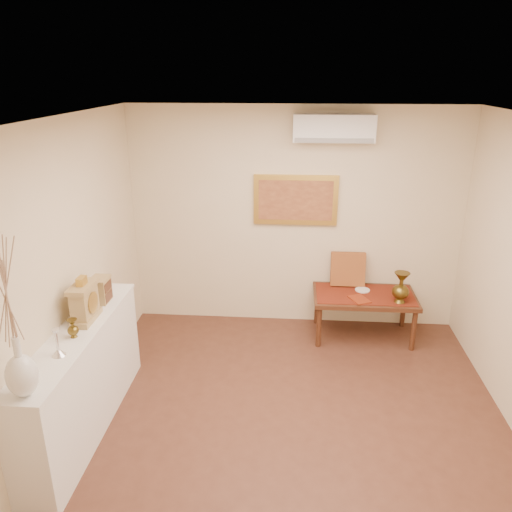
# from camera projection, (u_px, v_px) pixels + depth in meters

# --- Properties ---
(floor) EXTENTS (4.50, 4.50, 0.00)m
(floor) POSITION_uv_depth(u_px,v_px,m) (290.00, 437.00, 4.42)
(floor) COLOR brown
(floor) RESTS_ON ground
(ceiling) EXTENTS (4.50, 4.50, 0.00)m
(ceiling) POSITION_uv_depth(u_px,v_px,m) (299.00, 123.00, 3.48)
(ceiling) COLOR white
(ceiling) RESTS_ON ground
(wall_back) EXTENTS (4.00, 0.02, 2.70)m
(wall_back) POSITION_uv_depth(u_px,v_px,m) (295.00, 220.00, 6.05)
(wall_back) COLOR beige
(wall_back) RESTS_ON ground
(wall_left) EXTENTS (0.02, 4.50, 2.70)m
(wall_left) POSITION_uv_depth(u_px,v_px,m) (50.00, 290.00, 4.09)
(wall_left) COLOR beige
(wall_left) RESTS_ON ground
(white_vase) EXTENTS (0.21, 0.21, 1.12)m
(white_vase) POSITION_uv_depth(u_px,v_px,m) (12.00, 322.00, 3.19)
(white_vase) COLOR silver
(white_vase) RESTS_ON display_ledge
(candlestick) EXTENTS (0.11, 0.11, 0.23)m
(candlestick) POSITION_uv_depth(u_px,v_px,m) (57.00, 342.00, 3.81)
(candlestick) COLOR silver
(candlestick) RESTS_ON display_ledge
(brass_urn_small) EXTENTS (0.09, 0.09, 0.21)m
(brass_urn_small) POSITION_uv_depth(u_px,v_px,m) (72.00, 326.00, 4.08)
(brass_urn_small) COLOR brown
(brass_urn_small) RESTS_ON display_ledge
(table_cloth) EXTENTS (1.14, 0.59, 0.01)m
(table_cloth) POSITION_uv_depth(u_px,v_px,m) (365.00, 294.00, 5.92)
(table_cloth) COLOR maroon
(table_cloth) RESTS_ON low_table
(brass_urn_tall) EXTENTS (0.20, 0.20, 0.44)m
(brass_urn_tall) POSITION_uv_depth(u_px,v_px,m) (401.00, 284.00, 5.64)
(brass_urn_tall) COLOR brown
(brass_urn_tall) RESTS_ON table_cloth
(plate) EXTENTS (0.18, 0.18, 0.01)m
(plate) POSITION_uv_depth(u_px,v_px,m) (362.00, 290.00, 6.01)
(plate) COLOR silver
(plate) RESTS_ON table_cloth
(menu) EXTENTS (0.27, 0.30, 0.01)m
(menu) POSITION_uv_depth(u_px,v_px,m) (359.00, 299.00, 5.77)
(menu) COLOR maroon
(menu) RESTS_ON table_cloth
(cushion) EXTENTS (0.42, 0.18, 0.43)m
(cushion) POSITION_uv_depth(u_px,v_px,m) (348.00, 269.00, 6.11)
(cushion) COLOR maroon
(cushion) RESTS_ON table_cloth
(display_ledge) EXTENTS (0.37, 2.02, 0.98)m
(display_ledge) POSITION_uv_depth(u_px,v_px,m) (83.00, 380.00, 4.38)
(display_ledge) COLOR white
(display_ledge) RESTS_ON floor
(mantel_clock) EXTENTS (0.17, 0.36, 0.41)m
(mantel_clock) POSITION_uv_depth(u_px,v_px,m) (85.00, 302.00, 4.34)
(mantel_clock) COLOR tan
(mantel_clock) RESTS_ON display_ledge
(wooden_chest) EXTENTS (0.16, 0.21, 0.24)m
(wooden_chest) POSITION_uv_depth(u_px,v_px,m) (101.00, 290.00, 4.71)
(wooden_chest) COLOR tan
(wooden_chest) RESTS_ON display_ledge
(low_table) EXTENTS (1.20, 0.70, 0.55)m
(low_table) POSITION_uv_depth(u_px,v_px,m) (364.00, 300.00, 5.94)
(low_table) COLOR #4A2716
(low_table) RESTS_ON floor
(painting) EXTENTS (1.00, 0.06, 0.60)m
(painting) POSITION_uv_depth(u_px,v_px,m) (296.00, 200.00, 5.94)
(painting) COLOR gold
(painting) RESTS_ON wall_back
(ac_unit) EXTENTS (0.90, 0.25, 0.30)m
(ac_unit) POSITION_uv_depth(u_px,v_px,m) (334.00, 128.00, 5.51)
(ac_unit) COLOR white
(ac_unit) RESTS_ON wall_back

